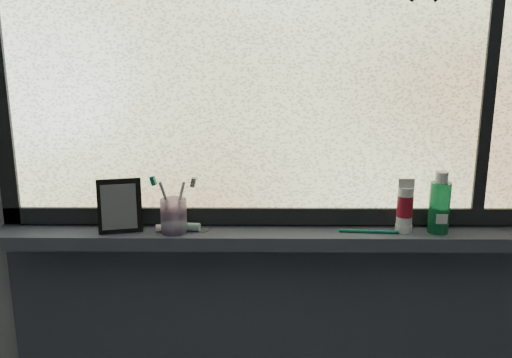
{
  "coord_description": "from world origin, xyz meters",
  "views": [
    {
      "loc": [
        -0.04,
        -0.34,
        1.58
      ],
      "look_at": [
        -0.05,
        1.05,
        1.22
      ],
      "focal_mm": 40.0,
      "sensor_mm": 36.0,
      "label": 1
    }
  ],
  "objects_px": {
    "toothbrush_cup": "(174,216)",
    "cream_tube": "(405,204)",
    "vanity_mirror": "(120,206)",
    "mouthwash_bottle": "(440,202)"
  },
  "relations": [
    {
      "from": "cream_tube",
      "to": "vanity_mirror",
      "type": "bearing_deg",
      "value": -179.5
    },
    {
      "from": "vanity_mirror",
      "to": "toothbrush_cup",
      "type": "relative_size",
      "value": 1.57
    },
    {
      "from": "vanity_mirror",
      "to": "cream_tube",
      "type": "height_order",
      "value": "vanity_mirror"
    },
    {
      "from": "mouthwash_bottle",
      "to": "toothbrush_cup",
      "type": "bearing_deg",
      "value": -179.32
    },
    {
      "from": "mouthwash_bottle",
      "to": "cream_tube",
      "type": "xyz_separation_m",
      "value": [
        -0.1,
        0.0,
        -0.01
      ]
    },
    {
      "from": "vanity_mirror",
      "to": "toothbrush_cup",
      "type": "height_order",
      "value": "vanity_mirror"
    },
    {
      "from": "toothbrush_cup",
      "to": "cream_tube",
      "type": "distance_m",
      "value": 0.66
    },
    {
      "from": "cream_tube",
      "to": "toothbrush_cup",
      "type": "bearing_deg",
      "value": -178.84
    },
    {
      "from": "toothbrush_cup",
      "to": "cream_tube",
      "type": "bearing_deg",
      "value": 1.16
    },
    {
      "from": "vanity_mirror",
      "to": "toothbrush_cup",
      "type": "distance_m",
      "value": 0.16
    }
  ]
}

